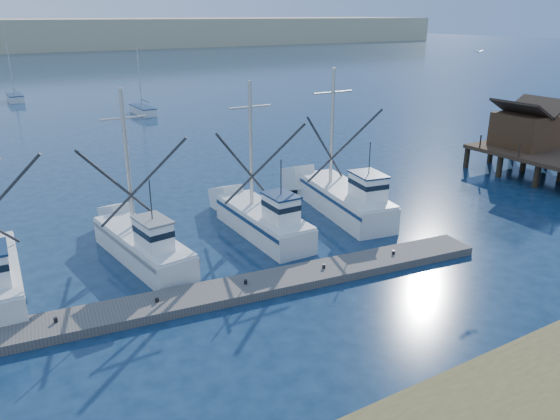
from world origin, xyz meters
name	(u,v)px	position (x,y,z in m)	size (l,w,h in m)	color
ground	(441,304)	(0.00, 0.00, 0.00)	(500.00, 500.00, 0.00)	#0C2037
floating_dock	(181,301)	(-9.77, 5.72, 0.20)	(30.47, 2.03, 0.41)	#57524E
trawler_fleet	(142,244)	(-9.77, 10.95, 0.95)	(29.82, 9.43, 9.46)	silver
sailboat_near	(143,110)	(3.63, 53.11, 0.50)	(1.79, 5.52, 8.10)	silver
sailboat_far	(15,98)	(-8.80, 72.87, 0.50)	(1.87, 4.77, 8.10)	silver
flying_gull	(478,51)	(12.94, 10.43, 9.59)	(0.98, 0.18, 0.18)	white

